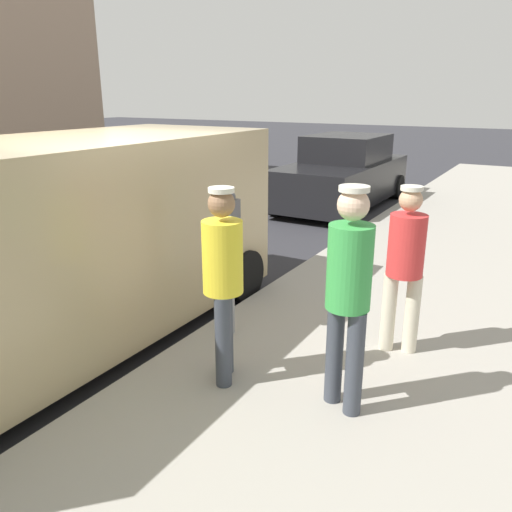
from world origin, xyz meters
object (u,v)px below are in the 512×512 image
object	(u,v)px
pedestrian_in_red	(405,260)
parked_sedan_ahead	(343,175)
parked_van	(51,243)
pedestrian_in_green	(349,286)
pedestrian_in_yellow	(223,274)
parking_meter_near	(230,239)

from	to	relation	value
pedestrian_in_red	parked_sedan_ahead	bearing A→B (deg)	115.58
parked_van	pedestrian_in_green	bearing A→B (deg)	5.47
pedestrian_in_green	pedestrian_in_yellow	xyz separation A→B (m)	(-1.06, -0.12, -0.06)
parking_meter_near	pedestrian_in_yellow	xyz separation A→B (m)	(0.44, -0.79, -0.05)
pedestrian_in_green	pedestrian_in_yellow	distance (m)	1.06
parking_meter_near	pedestrian_in_red	xyz separation A→B (m)	(1.62, 0.51, -0.10)
pedestrian_in_red	parked_van	bearing A→B (deg)	-154.82
parking_meter_near	pedestrian_in_yellow	world-z (taller)	pedestrian_in_yellow
parking_meter_near	pedestrian_in_red	bearing A→B (deg)	17.61
parking_meter_near	pedestrian_in_green	xyz separation A→B (m)	(1.50, -0.67, 0.01)
parked_sedan_ahead	pedestrian_in_yellow	bearing A→B (deg)	-75.70
parked_sedan_ahead	parked_van	bearing A→B (deg)	-89.26
pedestrian_in_yellow	pedestrian_in_green	bearing A→B (deg)	6.65
pedestrian_in_yellow	parked_sedan_ahead	xyz separation A→B (m)	(-2.05, 8.04, -0.38)
parked_sedan_ahead	parking_meter_near	bearing A→B (deg)	-77.52
parking_meter_near	parked_sedan_ahead	distance (m)	7.44
pedestrian_in_red	parked_van	size ratio (longest dim) A/B	0.31
pedestrian_in_green	parked_van	size ratio (longest dim) A/B	0.35
pedestrian_in_yellow	parked_sedan_ahead	world-z (taller)	pedestrian_in_yellow
pedestrian_in_red	parked_van	distance (m)	3.45
parked_van	pedestrian_in_red	bearing A→B (deg)	25.18
pedestrian_in_green	pedestrian_in_red	size ratio (longest dim) A/B	1.10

